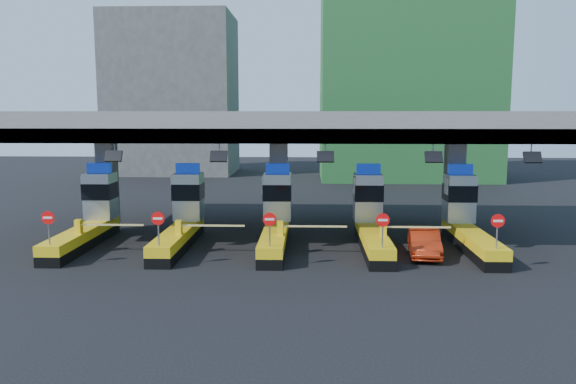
{
  "coord_description": "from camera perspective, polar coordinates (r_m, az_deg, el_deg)",
  "views": [
    {
      "loc": [
        1.74,
        -29.01,
        6.91
      ],
      "look_at": [
        0.65,
        0.0,
        2.82
      ],
      "focal_mm": 35.0,
      "sensor_mm": 36.0,
      "label": 1
    }
  ],
  "objects": [
    {
      "name": "toll_lane_left",
      "position": [
        30.56,
        -10.62,
        -2.52
      ],
      "size": [
        4.43,
        8.0,
        4.16
      ],
      "color": "black",
      "rests_on": "ground"
    },
    {
      "name": "bg_building_concrete",
      "position": [
        66.92,
        -11.61,
        9.64
      ],
      "size": [
        14.0,
        10.0,
        18.0
      ],
      "primitive_type": "cube",
      "color": "#4C4C49",
      "rests_on": "ground"
    },
    {
      "name": "toll_canopy",
      "position": [
        31.94,
        -0.97,
        6.62
      ],
      "size": [
        28.0,
        12.09,
        7.0
      ],
      "color": "slate",
      "rests_on": "ground"
    },
    {
      "name": "ground",
      "position": [
        29.88,
        -1.24,
        -5.36
      ],
      "size": [
        120.0,
        120.0,
        0.0
      ],
      "primitive_type": "plane",
      "color": "black",
      "rests_on": "ground"
    },
    {
      "name": "red_car",
      "position": [
        28.3,
        13.68,
        -4.97
      ],
      "size": [
        1.86,
        4.17,
        1.33
      ],
      "primitive_type": "imported",
      "rotation": [
        0.0,
        0.0,
        -0.12
      ],
      "color": "#A2240C",
      "rests_on": "ground"
    },
    {
      "name": "bg_building_scaffold",
      "position": [
        62.28,
        12.01,
        14.38
      ],
      "size": [
        18.0,
        12.0,
        28.0
      ],
      "primitive_type": "cube",
      "color": "#1E5926",
      "rests_on": "ground"
    },
    {
      "name": "toll_lane_right",
      "position": [
        29.98,
        8.38,
        -2.67
      ],
      "size": [
        4.43,
        8.0,
        4.16
      ],
      "color": "black",
      "rests_on": "ground"
    },
    {
      "name": "toll_lane_center",
      "position": [
        29.86,
        -1.21,
        -2.63
      ],
      "size": [
        4.43,
        8.0,
        4.16
      ],
      "color": "black",
      "rests_on": "ground"
    },
    {
      "name": "toll_lane_far_right",
      "position": [
        30.93,
        17.63,
        -2.63
      ],
      "size": [
        4.43,
        8.0,
        4.16
      ],
      "color": "black",
      "rests_on": "ground"
    },
    {
      "name": "toll_lane_far_left",
      "position": [
        32.03,
        -19.39,
        -2.36
      ],
      "size": [
        4.43,
        8.0,
        4.16
      ],
      "color": "black",
      "rests_on": "ground"
    }
  ]
}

